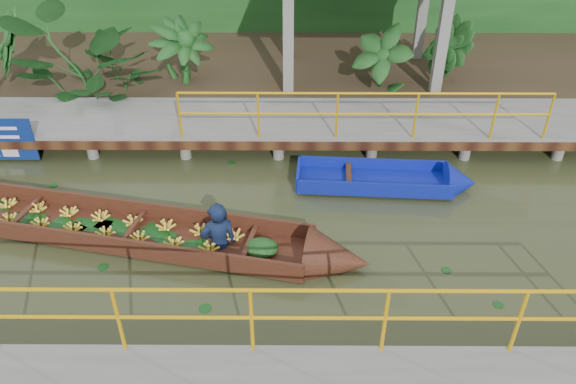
{
  "coord_description": "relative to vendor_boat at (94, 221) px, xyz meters",
  "views": [
    {
      "loc": [
        1.26,
        -7.73,
        6.21
      ],
      "look_at": [
        1.22,
        0.5,
        0.6
      ],
      "focal_mm": 35.0,
      "sensor_mm": 36.0,
      "label": 1
    }
  ],
  "objects": [
    {
      "name": "moored_blue_boat",
      "position": [
        5.95,
        1.44,
        -0.08
      ],
      "size": [
        3.56,
        1.15,
        0.84
      ],
      "rotation": [
        0.0,
        0.0,
        -0.06
      ],
      "color": "#0D1991",
      "rests_on": "ground"
    },
    {
      "name": "land_strip",
      "position": [
        2.2,
        7.4,
        -0.01
      ],
      "size": [
        30.0,
        8.0,
        0.45
      ],
      "primitive_type": "cube",
      "color": "#302418",
      "rests_on": "ground"
    },
    {
      "name": "ground",
      "position": [
        2.2,
        -0.1,
        -0.23
      ],
      "size": [
        80.0,
        80.0,
        0.0
      ],
      "primitive_type": "plane",
      "color": "#2E341A",
      "rests_on": "ground"
    },
    {
      "name": "far_dock",
      "position": [
        2.22,
        3.32,
        0.25
      ],
      "size": [
        16.0,
        2.06,
        1.66
      ],
      "color": "slate",
      "rests_on": "ground"
    },
    {
      "name": "vendor_boat",
      "position": [
        0.0,
        0.0,
        0.0
      ],
      "size": [
        10.32,
        3.13,
        2.17
      ],
      "rotation": [
        0.0,
        0.0,
        -0.21
      ],
      "color": "#32170D",
      "rests_on": "ground"
    },
    {
      "name": "tropical_plants",
      "position": [
        0.45,
        5.2,
        1.14
      ],
      "size": [
        14.48,
        1.48,
        1.84
      ],
      "color": "#143F16",
      "rests_on": "ground"
    }
  ]
}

